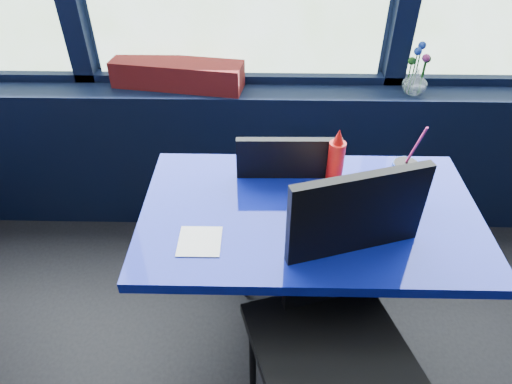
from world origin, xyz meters
name	(u,v)px	position (x,y,z in m)	size (l,w,h in m)	color
window_sill	(240,154)	(0.00, 2.87, 0.40)	(5.00, 0.26, 0.80)	black
near_table	(307,246)	(0.30, 2.00, 0.57)	(1.20, 0.70, 0.75)	black
chair_near_front	(338,309)	(0.38, 1.69, 0.60)	(0.59, 0.59, 1.04)	black
chair_near_back	(285,201)	(0.23, 2.32, 0.53)	(0.42, 0.43, 0.92)	black
planter_box	(177,74)	(-0.30, 2.88, 0.86)	(0.65, 0.16, 0.13)	maroon
flower_vase	(416,79)	(0.85, 2.82, 0.88)	(0.16, 0.16, 0.25)	silver
food_basket	(334,210)	(0.38, 1.96, 0.78)	(0.29, 0.29, 0.09)	red
ketchup_bottle	(336,160)	(0.40, 2.17, 0.85)	(0.06, 0.06, 0.23)	red
soda_cup	(402,180)	(0.63, 2.08, 0.83)	(0.09, 0.09, 0.32)	#0D2B99
napkin	(200,241)	(-0.07, 1.83, 0.75)	(0.14, 0.14, 0.00)	white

